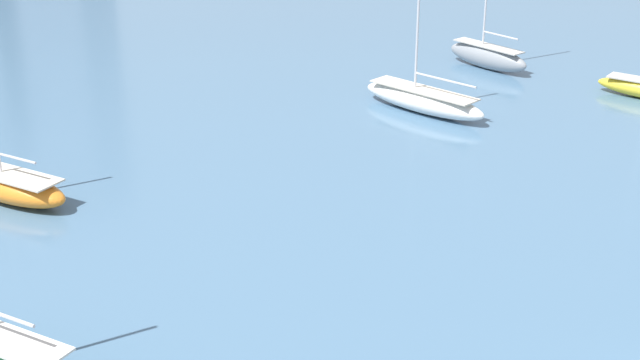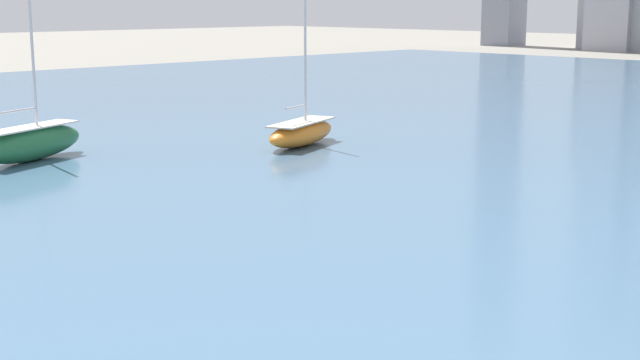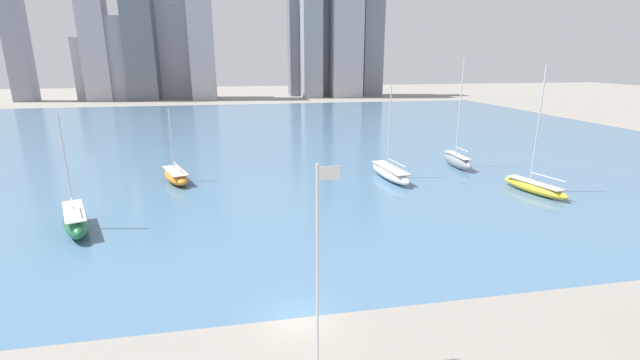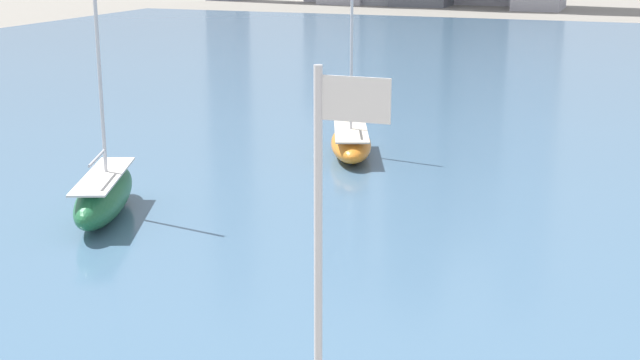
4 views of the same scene
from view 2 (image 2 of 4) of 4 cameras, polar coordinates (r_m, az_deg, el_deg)
sailboat_orange at (r=62.13m, az=-1.19°, el=3.06°), size 5.21×8.59×10.20m
sailboat_green at (r=58.91m, az=-18.03°, el=2.30°), size 5.25×9.09×11.66m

